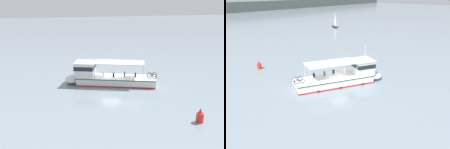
% 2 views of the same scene
% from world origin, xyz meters
% --- Properties ---
extents(ground_plane, '(400.00, 400.00, 0.00)m').
position_xyz_m(ground_plane, '(0.00, 0.00, 0.00)').
color(ground_plane, gray).
extents(ferry_main, '(12.72, 8.53, 5.32)m').
position_xyz_m(ferry_main, '(0.71, -0.50, 1.02)').
color(ferry_main, white).
rests_on(ferry_main, ground).
extents(sailboat_near_starboard, '(3.52, 4.89, 5.40)m').
position_xyz_m(sailboat_near_starboard, '(38.27, 34.13, 0.54)').
color(sailboat_near_starboard, '#232328').
rests_on(sailboat_near_starboard, ground).
extents(channel_buoy, '(0.70, 0.70, 1.40)m').
position_xyz_m(channel_buoy, '(-3.76, 14.11, 0.57)').
color(channel_buoy, red).
rests_on(channel_buoy, ground).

